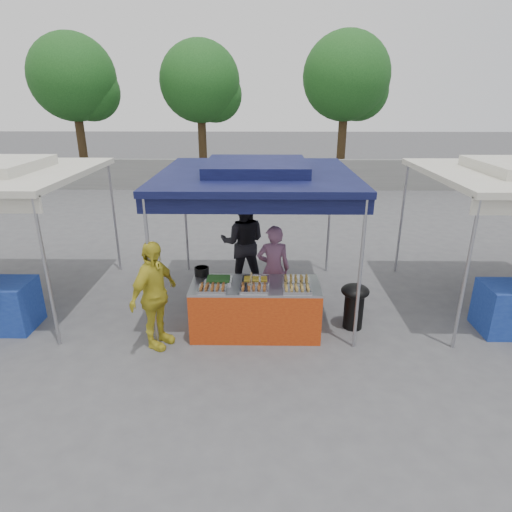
{
  "coord_description": "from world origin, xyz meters",
  "views": [
    {
      "loc": [
        0.1,
        -6.12,
        3.59
      ],
      "look_at": [
        0.0,
        0.6,
        1.05
      ],
      "focal_mm": 30.0,
      "sensor_mm": 36.0,
      "label": 1
    }
  ],
  "objects_px": {
    "vendor_table": "(255,309)",
    "helper_man": "(243,242)",
    "cooking_pot": "(202,271)",
    "vendor_woman": "(273,269)",
    "wok_burner": "(354,302)",
    "customer_person": "(154,296)"
  },
  "relations": [
    {
      "from": "helper_man",
      "to": "wok_burner",
      "type": "bearing_deg",
      "value": 140.89
    },
    {
      "from": "wok_burner",
      "to": "customer_person",
      "type": "distance_m",
      "value": 3.15
    },
    {
      "from": "vendor_woman",
      "to": "customer_person",
      "type": "distance_m",
      "value": 2.13
    },
    {
      "from": "helper_man",
      "to": "customer_person",
      "type": "distance_m",
      "value": 2.5
    },
    {
      "from": "wok_burner",
      "to": "customer_person",
      "type": "xyz_separation_m",
      "value": [
        -3.08,
        -0.58,
        0.38
      ]
    },
    {
      "from": "vendor_table",
      "to": "vendor_woman",
      "type": "xyz_separation_m",
      "value": [
        0.3,
        0.77,
        0.36
      ]
    },
    {
      "from": "vendor_table",
      "to": "cooking_pot",
      "type": "height_order",
      "value": "cooking_pot"
    },
    {
      "from": "vendor_table",
      "to": "customer_person",
      "type": "height_order",
      "value": "customer_person"
    },
    {
      "from": "vendor_woman",
      "to": "cooking_pot",
      "type": "bearing_deg",
      "value": 16.76
    },
    {
      "from": "wok_burner",
      "to": "helper_man",
      "type": "height_order",
      "value": "helper_man"
    },
    {
      "from": "vendor_table",
      "to": "helper_man",
      "type": "bearing_deg",
      "value": 98.38
    },
    {
      "from": "wok_burner",
      "to": "customer_person",
      "type": "bearing_deg",
      "value": 179.46
    },
    {
      "from": "vendor_table",
      "to": "cooking_pot",
      "type": "relative_size",
      "value": 8.62
    },
    {
      "from": "vendor_table",
      "to": "wok_burner",
      "type": "relative_size",
      "value": 2.63
    },
    {
      "from": "vendor_table",
      "to": "helper_man",
      "type": "relative_size",
      "value": 1.09
    },
    {
      "from": "helper_man",
      "to": "vendor_woman",
      "type": "bearing_deg",
      "value": 120.47
    },
    {
      "from": "vendor_table",
      "to": "helper_man",
      "type": "distance_m",
      "value": 1.88
    },
    {
      "from": "vendor_table",
      "to": "cooking_pot",
      "type": "distance_m",
      "value": 1.06
    },
    {
      "from": "vendor_table",
      "to": "wok_burner",
      "type": "xyz_separation_m",
      "value": [
        1.6,
        0.19,
        0.03
      ]
    },
    {
      "from": "helper_man",
      "to": "vendor_table",
      "type": "bearing_deg",
      "value": 100.04
    },
    {
      "from": "vendor_table",
      "to": "wok_burner",
      "type": "height_order",
      "value": "vendor_table"
    },
    {
      "from": "cooking_pot",
      "to": "vendor_woman",
      "type": "distance_m",
      "value": 1.26
    }
  ]
}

